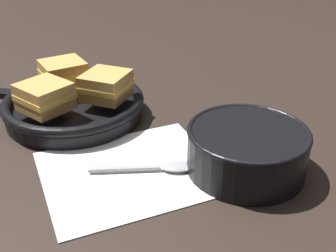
% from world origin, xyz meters
% --- Properties ---
extents(ground_plane, '(4.00, 4.00, 0.00)m').
position_xyz_m(ground_plane, '(0.00, 0.00, 0.00)').
color(ground_plane, black).
extents(napkin, '(0.26, 0.22, 0.00)m').
position_xyz_m(napkin, '(-0.06, -0.02, 0.00)').
color(napkin, white).
rests_on(napkin, ground_plane).
extents(soup_bowl, '(0.18, 0.18, 0.07)m').
position_xyz_m(soup_bowl, '(0.09, -0.09, 0.04)').
color(soup_bowl, black).
rests_on(soup_bowl, ground_plane).
extents(spoon, '(0.15, 0.07, 0.01)m').
position_xyz_m(spoon, '(-0.02, -0.04, 0.01)').
color(spoon, '#9E9EA3').
rests_on(spoon, napkin).
extents(skillet, '(0.31, 0.29, 0.04)m').
position_xyz_m(skillet, '(-0.09, 0.19, 0.02)').
color(skillet, black).
rests_on(skillet, ground_plane).
extents(sandwich_near_left, '(0.09, 0.08, 0.05)m').
position_xyz_m(sandwich_near_left, '(-0.09, 0.25, 0.07)').
color(sandwich_near_left, '#C18E47').
rests_on(sandwich_near_left, skillet).
extents(sandwich_near_right, '(0.10, 0.10, 0.05)m').
position_xyz_m(sandwich_near_right, '(-0.15, 0.16, 0.07)').
color(sandwich_near_right, '#C18E47').
rests_on(sandwich_near_right, skillet).
extents(sandwich_far_left, '(0.11, 0.11, 0.05)m').
position_xyz_m(sandwich_far_left, '(-0.04, 0.16, 0.07)').
color(sandwich_far_left, '#C18E47').
rests_on(sandwich_far_left, skillet).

